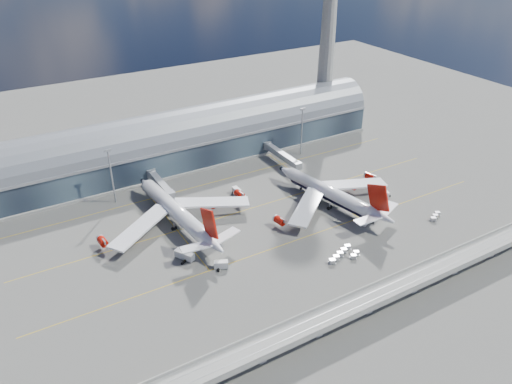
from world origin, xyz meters
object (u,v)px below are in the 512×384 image
airliner_left (178,213)px  service_truck_1 (221,265)px  cargo_train_0 (355,255)px  floodlight_mast_right (302,130)px  service_truck_4 (237,191)px  floodlight_mast_left (111,175)px  cargo_train_2 (435,216)px  service_truck_0 (185,255)px  service_truck_2 (366,220)px  service_truck_5 (239,199)px  control_tower (328,38)px  cargo_train_1 (340,254)px  service_truck_3 (384,193)px  airliner_right (331,194)px

airliner_left → service_truck_1: (2.28, -33.96, -4.55)m
airliner_left → cargo_train_0: airliner_left is taller
floodlight_mast_right → service_truck_4: 55.51m
floodlight_mast_left → service_truck_4: (50.01, -20.87, -12.09)m
cargo_train_2 → service_truck_4: bearing=70.3°
service_truck_0 → service_truck_2: bearing=-41.0°
service_truck_5 → cargo_train_2: (64.80, -53.57, -0.46)m
control_tower → cargo_train_1: (-73.97, -109.92, -50.68)m
cargo_train_0 → floodlight_mast_left: bearing=65.7°
airliner_left → service_truck_3: airliner_left is taller
service_truck_4 → service_truck_5: (-2.29, -6.73, -0.18)m
control_tower → service_truck_2: 120.41m
floodlight_mast_right → service_truck_0: size_ratio=3.20×
service_truck_1 → cargo_train_1: size_ratio=0.41×
floodlight_mast_left → cargo_train_2: bearing=-35.8°
airliner_right → service_truck_2: bearing=-90.0°
control_tower → service_truck_5: size_ratio=17.62×
service_truck_4 → service_truck_3: bearing=-31.7°
control_tower → floodlight_mast_left: bearing=-168.3°
floodlight_mast_right → cargo_train_0: size_ratio=4.99×
cargo_train_0 → service_truck_1: bearing=95.3°
service_truck_0 → cargo_train_1: bearing=-58.2°
service_truck_3 → cargo_train_1: service_truck_3 is taller
airliner_left → service_truck_4: bearing=13.0°
service_truck_4 → service_truck_5: size_ratio=0.90×
service_truck_2 → service_truck_3: 26.04m
service_truck_4 → service_truck_1: bearing=-124.5°
airliner_left → cargo_train_1: 66.89m
control_tower → airliner_left: control_tower is taller
control_tower → service_truck_4: control_tower is taller
cargo_train_2 → service_truck_2: bearing=91.0°
cargo_train_1 → cargo_train_2: size_ratio=1.76×
airliner_right → service_truck_3: bearing=-23.7°
control_tower → service_truck_4: (-84.99, -48.87, -50.10)m
service_truck_1 → floodlight_mast_left: bearing=41.6°
floodlight_mast_left → cargo_train_1: 102.93m
floodlight_mast_right → service_truck_4: (-49.99, -20.87, -12.09)m
service_truck_0 → service_truck_3: size_ratio=1.29×
airliner_left → service_truck_5: 31.25m
floodlight_mast_left → cargo_train_0: 108.14m
cargo_train_2 → service_truck_3: bearing=35.9°
service_truck_5 → cargo_train_0: 60.14m
service_truck_1 → cargo_train_0: size_ratio=1.08×
cargo_train_2 → cargo_train_1: bearing=115.2°
floodlight_mast_right → airliner_right: floodlight_mast_right is taller
service_truck_2 → cargo_train_2: 30.01m
service_truck_0 → service_truck_3: 97.24m
airliner_right → service_truck_3: size_ratio=10.38×
airliner_right → cargo_train_2: bearing=-55.6°
airliner_left → cargo_train_1: airliner_left is taller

